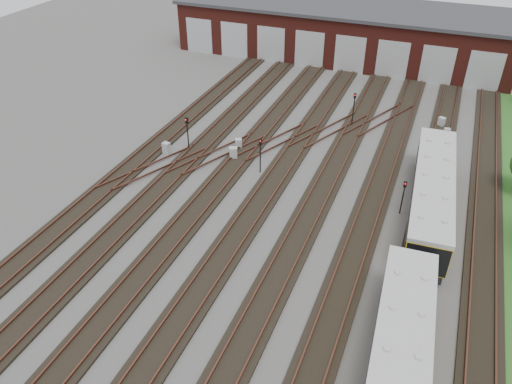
% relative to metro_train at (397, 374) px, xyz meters
% --- Properties ---
extents(ground, '(120.00, 120.00, 0.00)m').
position_rel_metro_train_xyz_m(ground, '(-10.00, 8.28, -1.92)').
color(ground, '#464441').
rests_on(ground, ground).
extents(track_network, '(30.40, 70.00, 0.33)m').
position_rel_metro_train_xyz_m(track_network, '(-10.17, 8.87, -1.81)').
color(track_network, black).
rests_on(track_network, ground).
extents(maintenance_shed, '(51.00, 12.50, 6.35)m').
position_rel_metro_train_xyz_m(maintenance_shed, '(-10.01, 48.26, 1.29)').
color(maintenance_shed, '#521B14').
rests_on(maintenance_shed, ground).
extents(metro_train, '(3.53, 47.12, 3.10)m').
position_rel_metro_train_xyz_m(metro_train, '(0.00, 0.00, 0.00)').
color(metro_train, black).
rests_on(metro_train, ground).
extents(signal_mast_0, '(0.32, 0.30, 3.20)m').
position_rel_metro_train_xyz_m(signal_mast_0, '(-20.88, 18.21, 0.15)').
color(signal_mast_0, black).
rests_on(signal_mast_0, ground).
extents(signal_mast_1, '(0.29, 0.28, 3.15)m').
position_rel_metro_train_xyz_m(signal_mast_1, '(-13.57, 17.08, 0.10)').
color(signal_mast_1, black).
rests_on(signal_mast_1, ground).
extents(signal_mast_2, '(0.27, 0.26, 3.42)m').
position_rel_metro_train_xyz_m(signal_mast_2, '(-8.38, 28.30, 0.25)').
color(signal_mast_2, black).
rests_on(signal_mast_2, ground).
extents(signal_mast_3, '(0.23, 0.22, 2.81)m').
position_rel_metro_train_xyz_m(signal_mast_3, '(-1.88, 15.57, -0.12)').
color(signal_mast_3, black).
rests_on(signal_mast_3, ground).
extents(relay_cabinet_0, '(0.68, 0.59, 1.02)m').
position_rel_metro_train_xyz_m(relay_cabinet_0, '(-22.45, 17.01, -1.41)').
color(relay_cabinet_0, '#A3A7A8').
rests_on(relay_cabinet_0, ground).
extents(relay_cabinet_1, '(0.84, 0.78, 1.11)m').
position_rel_metro_train_xyz_m(relay_cabinet_1, '(-16.54, 18.27, -1.36)').
color(relay_cabinet_1, '#A3A7A8').
rests_on(relay_cabinet_1, ground).
extents(relay_cabinet_2, '(0.73, 0.68, 0.99)m').
position_rel_metro_train_xyz_m(relay_cabinet_2, '(-16.83, 20.08, -1.42)').
color(relay_cabinet_2, '#A3A7A8').
rests_on(relay_cabinet_2, ground).
extents(relay_cabinet_3, '(0.73, 0.67, 0.98)m').
position_rel_metro_train_xyz_m(relay_cabinet_3, '(-0.28, 31.37, -1.43)').
color(relay_cabinet_3, '#A3A7A8').
rests_on(relay_cabinet_3, ground).
extents(relay_cabinet_4, '(0.64, 0.58, 0.89)m').
position_rel_metro_train_xyz_m(relay_cabinet_4, '(0.35, 29.33, -1.47)').
color(relay_cabinet_4, '#A3A7A8').
rests_on(relay_cabinet_4, ground).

